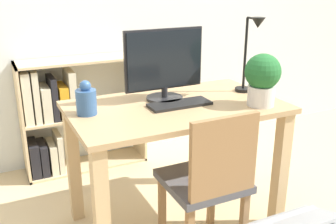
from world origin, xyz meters
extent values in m
plane|color=#CCB284|center=(0.00, 0.00, 0.00)|extent=(10.00, 10.00, 0.00)
cube|color=tan|center=(0.00, 0.00, 0.74)|extent=(1.18, 0.71, 0.03)
cube|color=tan|center=(-0.54, -0.30, 0.36)|extent=(0.07, 0.07, 0.73)
cube|color=tan|center=(0.54, -0.30, 0.36)|extent=(0.07, 0.07, 0.73)
cube|color=tan|center=(-0.54, 0.30, 0.36)|extent=(0.07, 0.07, 0.73)
cube|color=tan|center=(0.54, 0.30, 0.36)|extent=(0.07, 0.07, 0.73)
cylinder|color=#232326|center=(-0.02, 0.11, 0.77)|extent=(0.21, 0.21, 0.02)
cylinder|color=#232326|center=(-0.02, 0.11, 0.80)|extent=(0.04, 0.04, 0.06)
cube|color=#232326|center=(-0.02, 0.12, 0.99)|extent=(0.47, 0.02, 0.34)
cube|color=black|center=(-0.02, 0.11, 0.99)|extent=(0.45, 0.03, 0.32)
cube|color=black|center=(0.01, -0.02, 0.77)|extent=(0.35, 0.14, 0.02)
cylinder|color=#33598C|center=(-0.49, 0.06, 0.82)|extent=(0.11, 0.11, 0.13)
sphere|color=#33598C|center=(-0.49, 0.06, 0.91)|extent=(0.06, 0.06, 0.06)
cylinder|color=black|center=(0.50, 0.06, 0.77)|extent=(0.10, 0.10, 0.02)
cylinder|color=black|center=(0.50, 0.06, 0.99)|extent=(0.02, 0.02, 0.43)
cylinder|color=black|center=(0.50, 0.01, 1.21)|extent=(0.01, 0.10, 0.01)
cone|color=black|center=(0.50, -0.04, 1.19)|extent=(0.08, 0.08, 0.06)
cylinder|color=silver|center=(0.42, -0.21, 0.81)|extent=(0.15, 0.15, 0.11)
sphere|color=#23662D|center=(0.42, -0.21, 0.95)|extent=(0.20, 0.20, 0.20)
cube|color=#4C4C51|center=(0.02, -0.28, 0.42)|extent=(0.40, 0.40, 0.04)
cube|color=olive|center=(0.02, -0.47, 0.64)|extent=(0.36, 0.03, 0.40)
cube|color=olive|center=(-0.14, -0.12, 0.20)|extent=(0.04, 0.04, 0.40)
cube|color=olive|center=(0.18, -0.12, 0.20)|extent=(0.04, 0.04, 0.40)
cube|color=#D8BC8C|center=(-0.75, 0.97, 0.43)|extent=(0.02, 0.28, 0.86)
cube|color=#D8BC8C|center=(0.15, 0.97, 0.43)|extent=(0.02, 0.28, 0.86)
cube|color=#D8BC8C|center=(-0.30, 0.97, 0.01)|extent=(0.92, 0.28, 0.02)
cube|color=#D8BC8C|center=(-0.30, 0.97, 0.85)|extent=(0.92, 0.28, 0.02)
cube|color=#D8BC8C|center=(-0.30, 0.97, 0.43)|extent=(0.88, 0.28, 0.02)
cube|color=black|center=(-0.70, 0.97, 0.15)|extent=(0.07, 0.24, 0.25)
cube|color=black|center=(-0.63, 0.97, 0.14)|extent=(0.05, 0.24, 0.24)
cube|color=beige|center=(-0.57, 0.97, 0.13)|extent=(0.05, 0.24, 0.23)
cube|color=beige|center=(-0.51, 0.97, 0.16)|extent=(0.04, 0.24, 0.29)
cube|color=beige|center=(-0.70, 0.97, 0.63)|extent=(0.06, 0.24, 0.37)
cube|color=beige|center=(-0.64, 0.97, 0.63)|extent=(0.04, 0.24, 0.37)
cube|color=beige|center=(-0.57, 0.97, 0.56)|extent=(0.06, 0.24, 0.25)
cube|color=black|center=(-0.52, 0.97, 0.59)|extent=(0.04, 0.24, 0.31)
cube|color=orange|center=(-0.45, 0.97, 0.56)|extent=(0.06, 0.24, 0.24)
cube|color=beige|center=(-0.39, 0.97, 0.61)|extent=(0.05, 0.24, 0.35)
cube|color=#999EA3|center=(0.35, -0.59, 0.25)|extent=(0.50, 0.27, 0.11)
camera|label=1|loc=(-0.93, -1.86, 1.45)|focal=42.00mm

